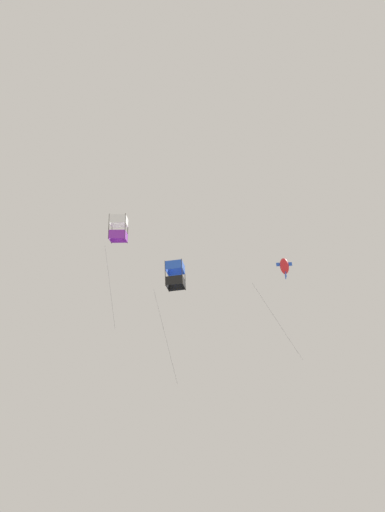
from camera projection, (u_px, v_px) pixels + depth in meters
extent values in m
cube|color=white|center=(120.00, 224.00, 39.40)|extent=(0.76, 1.46, 0.67)
cube|color=white|center=(117.00, 218.00, 38.05)|extent=(0.76, 1.46, 0.67)
cube|color=white|center=(111.00, 221.00, 38.73)|extent=(1.54, 0.47, 1.34)
cube|color=white|center=(127.00, 221.00, 38.72)|extent=(1.54, 0.47, 1.34)
cube|color=purple|center=(120.00, 239.00, 39.05)|extent=(0.76, 1.46, 0.67)
cube|color=purple|center=(117.00, 234.00, 37.70)|extent=(0.76, 1.46, 0.67)
cube|color=purple|center=(110.00, 236.00, 38.38)|extent=(1.54, 0.47, 1.34)
cube|color=purple|center=(126.00, 236.00, 38.37)|extent=(1.54, 0.47, 1.34)
cylinder|color=#332D28|center=(112.00, 231.00, 39.23)|extent=(1.13, 0.36, 1.99)
cylinder|color=#332D28|center=(128.00, 231.00, 39.22)|extent=(1.13, 0.36, 1.99)
cylinder|color=#332D28|center=(109.00, 226.00, 37.88)|extent=(1.13, 0.36, 1.99)
cylinder|color=#332D28|center=(125.00, 226.00, 37.86)|extent=(1.13, 0.36, 1.99)
cylinder|color=#47474C|center=(110.00, 284.00, 36.04)|extent=(0.14, 1.93, 8.36)
ellipsoid|color=red|center=(284.00, 266.00, 37.59)|extent=(1.11, 1.00, 1.62)
cube|color=blue|center=(279.00, 264.00, 37.70)|extent=(0.27, 0.55, 0.34)
cube|color=blue|center=(289.00, 264.00, 37.67)|extent=(0.27, 0.55, 0.34)
cube|color=blue|center=(286.00, 275.00, 37.11)|extent=(0.55, 0.22, 0.56)
sphere|color=black|center=(281.00, 263.00, 38.10)|extent=(0.17, 0.16, 0.14)
sphere|color=black|center=(286.00, 263.00, 38.09)|extent=(0.17, 0.16, 0.14)
cylinder|color=#47474C|center=(277.00, 320.00, 36.14)|extent=(0.95, 3.94, 6.27)
cube|color=blue|center=(177.00, 271.00, 35.60)|extent=(0.77, 1.31, 0.68)
cube|color=blue|center=(173.00, 264.00, 34.43)|extent=(0.77, 1.31, 0.68)
cube|color=blue|center=(167.00, 269.00, 35.10)|extent=(1.36, 0.64, 1.07)
cube|color=blue|center=(183.00, 267.00, 34.94)|extent=(1.36, 0.64, 1.07)
cube|color=black|center=(177.00, 286.00, 35.01)|extent=(0.77, 1.31, 0.68)
cube|color=black|center=(174.00, 280.00, 33.84)|extent=(0.77, 1.31, 0.68)
cube|color=black|center=(167.00, 284.00, 34.51)|extent=(1.36, 0.64, 1.07)
cube|color=black|center=(184.00, 282.00, 34.35)|extent=(1.36, 0.64, 1.07)
cylinder|color=#332D28|center=(169.00, 280.00, 35.39)|extent=(0.65, 0.33, 2.04)
cylinder|color=#332D28|center=(185.00, 278.00, 35.23)|extent=(0.65, 0.33, 2.04)
cylinder|color=#332D28|center=(165.00, 273.00, 34.22)|extent=(0.65, 0.33, 2.04)
cylinder|color=#332D28|center=(182.00, 271.00, 34.06)|extent=(0.65, 0.33, 2.04)
cylinder|color=#47474C|center=(165.00, 334.00, 32.49)|extent=(0.93, 2.30, 7.22)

